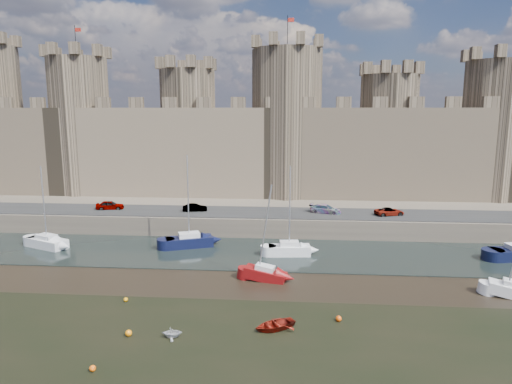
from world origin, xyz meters
TOP-DOWN VIEW (x-y plane):
  - ground at (0.00, 0.00)m, footprint 160.00×160.00m
  - water_channel at (0.00, 24.00)m, footprint 160.00×12.00m
  - quay at (0.00, 60.00)m, footprint 160.00×60.00m
  - road at (0.00, 34.00)m, footprint 160.00×7.00m
  - castle at (-0.64, 48.00)m, footprint 108.50×11.00m
  - car_0 at (-22.15, 34.26)m, footprint 3.96×2.17m
  - car_1 at (-10.12, 33.98)m, footprint 3.46×1.74m
  - car_2 at (7.54, 34.30)m, footprint 4.49×2.85m
  - car_3 at (15.80, 33.65)m, footprint 4.23×2.87m
  - sailboat_0 at (-25.94, 24.22)m, footprint 5.59×3.89m
  - sailboat_1 at (-9.11, 25.76)m, footprint 5.88×3.96m
  - sailboat_2 at (2.80, 23.57)m, footprint 4.84×2.29m
  - sailboat_4 at (0.54, 15.89)m, footprint 4.24×2.31m
  - dinghy_3 at (-5.46, 3.99)m, footprint 1.51×1.31m
  - dinghy_4 at (1.84, 5.93)m, footprint 3.87×3.51m
  - buoy_0 at (-8.68, 4.02)m, footprint 0.50×0.50m
  - buoy_1 at (-11.06, 9.89)m, footprint 0.38×0.38m
  - buoy_3 at (6.76, 7.61)m, footprint 0.46×0.46m
  - buoy_4 at (-9.33, -0.57)m, footprint 0.42×0.42m

SIDE VIEW (x-z plane):
  - ground at x=0.00m, z-range 0.00..0.00m
  - water_channel at x=0.00m, z-range 0.00..0.08m
  - buoy_1 at x=-11.06m, z-range 0.00..0.38m
  - buoy_4 at x=-9.33m, z-range 0.00..0.42m
  - buoy_3 at x=6.76m, z-range 0.00..0.46m
  - buoy_0 at x=-8.68m, z-range 0.00..0.50m
  - dinghy_4 at x=1.84m, z-range 0.00..0.66m
  - dinghy_3 at x=-5.46m, z-range 0.00..0.78m
  - sailboat_4 at x=0.54m, z-range -3.99..5.39m
  - sailboat_0 at x=-25.94m, z-range -4.10..5.64m
  - sailboat_2 at x=2.80m, z-range -4.24..5.85m
  - sailboat_1 at x=-9.11m, z-range -4.64..6.34m
  - quay at x=0.00m, z-range 0.00..2.50m
  - road at x=0.00m, z-range 2.50..2.60m
  - car_3 at x=15.80m, z-range 2.50..3.58m
  - car_1 at x=-10.12m, z-range 2.50..3.59m
  - car_2 at x=7.54m, z-range 2.50..3.71m
  - car_0 at x=-22.15m, z-range 2.50..3.77m
  - castle at x=-0.64m, z-range -2.83..26.17m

